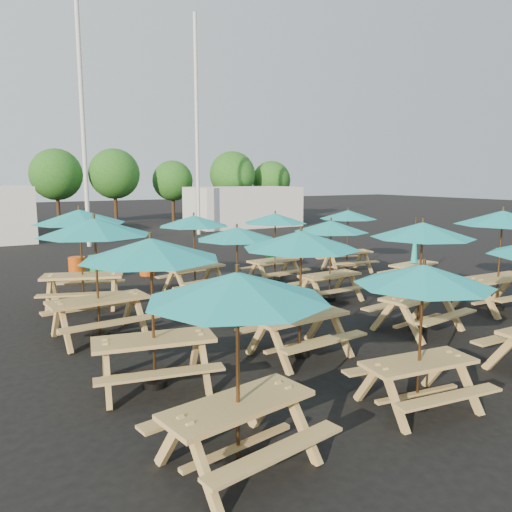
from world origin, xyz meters
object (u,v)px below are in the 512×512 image
picnic_unit_4 (423,283)px  picnic_unit_11 (275,222)px  picnic_unit_9 (422,236)px  waste_bin_1 (97,268)px  picnic_unit_15 (348,218)px  picnic_unit_2 (95,234)px  picnic_unit_10 (331,231)px  picnic_unit_5 (301,247)px  waste_bin_2 (147,263)px  picnic_unit_14 (414,258)px  waste_bin_0 (77,270)px  picnic_unit_0 (237,297)px  picnic_unit_3 (80,222)px  picnic_unit_13 (502,223)px  picnic_unit_7 (194,225)px  picnic_unit_6 (237,238)px  waste_bin_3 (273,251)px  picnic_unit_1 (151,257)px  waste_bin_4 (290,250)px

picnic_unit_4 → picnic_unit_11: (2.76, 8.29, 0.07)m
picnic_unit_9 → waste_bin_1: 10.14m
picnic_unit_15 → picnic_unit_4: bearing=-114.1°
picnic_unit_2 → picnic_unit_10: size_ratio=1.15×
picnic_unit_5 → waste_bin_2: (-0.08, 8.84, -1.63)m
picnic_unit_14 → waste_bin_0: (-8.71, 5.56, -0.45)m
picnic_unit_0 → picnic_unit_10: bearing=34.6°
picnic_unit_2 → picnic_unit_3: picnic_unit_3 is taller
waste_bin_1 → waste_bin_2: size_ratio=1.00×
picnic_unit_2 → picnic_unit_3: 2.72m
picnic_unit_0 → picnic_unit_9: (5.69, 2.55, 0.07)m
picnic_unit_13 → picnic_unit_14: bearing=87.5°
picnic_unit_5 → waste_bin_1: (-1.74, 8.77, -1.63)m
picnic_unit_0 → waste_bin_1: size_ratio=2.95×
picnic_unit_4 → picnic_unit_7: size_ratio=0.88×
picnic_unit_7 → picnic_unit_15: picnic_unit_7 is taller
picnic_unit_6 → picnic_unit_13: picnic_unit_13 is taller
picnic_unit_4 → picnic_unit_6: picnic_unit_6 is taller
picnic_unit_7 → waste_bin_3: size_ratio=2.98×
picnic_unit_1 → picnic_unit_2: bearing=104.9°
picnic_unit_10 → picnic_unit_11: size_ratio=0.99×
picnic_unit_11 → waste_bin_2: bearing=128.7°
picnic_unit_10 → picnic_unit_3: bearing=152.7°
picnic_unit_6 → waste_bin_0: size_ratio=2.64×
picnic_unit_0 → picnic_unit_11: bearing=45.8°
picnic_unit_2 → waste_bin_1: picnic_unit_2 is taller
picnic_unit_11 → waste_bin_4: picnic_unit_11 is taller
picnic_unit_7 → picnic_unit_13: 7.98m
waste_bin_1 → picnic_unit_15: bearing=-19.5°
picnic_unit_6 → waste_bin_2: bearing=93.5°
picnic_unit_13 → waste_bin_3: bearing=99.5°
picnic_unit_4 → picnic_unit_13: 6.51m
picnic_unit_9 → waste_bin_2: bearing=101.6°
waste_bin_2 → waste_bin_4: 5.84m
picnic_unit_13 → waste_bin_1: bearing=135.0°
picnic_unit_11 → waste_bin_3: picnic_unit_11 is taller
picnic_unit_4 → waste_bin_3: size_ratio=2.61×
picnic_unit_6 → waste_bin_4: bearing=47.3°
picnic_unit_9 → waste_bin_4: size_ratio=2.98×
picnic_unit_7 → waste_bin_2: 3.45m
picnic_unit_5 → waste_bin_2: bearing=85.4°
picnic_unit_14 → picnic_unit_10: bearing=174.1°
picnic_unit_0 → picnic_unit_11: picnic_unit_0 is taller
picnic_unit_9 → waste_bin_3: 9.41m
picnic_unit_11 → picnic_unit_13: 6.29m
picnic_unit_11 → waste_bin_1: 5.85m
picnic_unit_7 → waste_bin_0: picnic_unit_7 is taller
picnic_unit_14 → waste_bin_2: size_ratio=2.57×
picnic_unit_6 → waste_bin_0: bearing=114.4°
waste_bin_3 → picnic_unit_4: bearing=-112.2°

